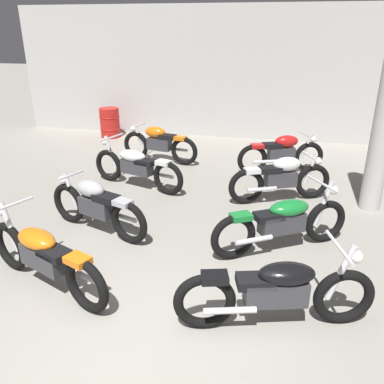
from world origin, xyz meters
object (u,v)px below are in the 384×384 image
(motorcycle_right_row_2, at_px, (281,178))
(motorcycle_right_row_1, at_px, (283,222))
(motorcycle_left_row_0, at_px, (43,256))
(motorcycle_right_row_0, at_px, (277,290))
(motorcycle_left_row_2, at_px, (136,166))
(oil_drum, at_px, (110,123))
(motorcycle_left_row_3, at_px, (159,143))
(motorcycle_left_row_1, at_px, (96,205))
(motorcycle_right_row_3, at_px, (282,153))

(motorcycle_right_row_2, bearing_deg, motorcycle_right_row_1, -88.65)
(motorcycle_left_row_0, distance_m, motorcycle_right_row_0, 2.78)
(motorcycle_left_row_0, bearing_deg, motorcycle_right_row_1, 28.65)
(motorcycle_left_row_0, relative_size, motorcycle_left_row_2, 0.97)
(motorcycle_right_row_0, relative_size, motorcycle_right_row_2, 1.15)
(motorcycle_right_row_1, distance_m, motorcycle_right_row_2, 1.80)
(motorcycle_left_row_0, xyz_separation_m, oil_drum, (-2.15, 7.06, -0.03))
(oil_drum, bearing_deg, motorcycle_left_row_3, -42.81)
(motorcycle_left_row_0, xyz_separation_m, motorcycle_left_row_1, (-0.00, 1.50, 0.01))
(motorcycle_left_row_3, bearing_deg, motorcycle_left_row_0, -89.15)
(motorcycle_left_row_2, distance_m, motorcycle_right_row_2, 2.83)
(motorcycle_right_row_3, height_order, oil_drum, motorcycle_right_row_3)
(motorcycle_right_row_0, bearing_deg, motorcycle_right_row_3, 89.95)
(motorcycle_left_row_3, bearing_deg, motorcycle_right_row_3, -3.92)
(motorcycle_left_row_0, xyz_separation_m, motorcycle_right_row_2, (2.79, 3.35, 0.01))
(oil_drum, bearing_deg, motorcycle_left_row_0, -73.09)
(motorcycle_left_row_3, distance_m, motorcycle_right_row_0, 5.97)
(motorcycle_right_row_0, height_order, motorcycle_right_row_1, same)
(motorcycle_right_row_0, bearing_deg, motorcycle_left_row_0, 177.95)
(motorcycle_left_row_0, bearing_deg, motorcycle_left_row_1, 90.18)
(motorcycle_right_row_3, bearing_deg, motorcycle_right_row_2, -89.89)
(motorcycle_left_row_2, xyz_separation_m, motorcycle_left_row_3, (-0.04, 1.70, 0.01))
(motorcycle_left_row_3, distance_m, motorcycle_right_row_2, 3.38)
(motorcycle_left_row_2, distance_m, motorcycle_right_row_1, 3.44)
(motorcycle_right_row_1, bearing_deg, motorcycle_left_row_1, -179.10)
(motorcycle_left_row_2, height_order, oil_drum, motorcycle_left_row_2)
(motorcycle_left_row_1, distance_m, motorcycle_left_row_2, 1.94)
(motorcycle_right_row_0, xyz_separation_m, motorcycle_right_row_1, (0.05, 1.65, 0.00))
(motorcycle_left_row_3, relative_size, oil_drum, 2.30)
(motorcycle_left_row_0, height_order, motorcycle_left_row_2, same)
(motorcycle_right_row_0, bearing_deg, motorcycle_left_row_3, 118.60)
(motorcycle_left_row_1, bearing_deg, motorcycle_right_row_3, 50.98)
(motorcycle_right_row_2, bearing_deg, oil_drum, 143.03)
(motorcycle_left_row_0, bearing_deg, motorcycle_right_row_3, 60.61)
(motorcycle_right_row_1, height_order, oil_drum, motorcycle_right_row_1)
(motorcycle_left_row_2, distance_m, motorcycle_right_row_0, 4.53)
(oil_drum, bearing_deg, motorcycle_left_row_2, -59.81)
(motorcycle_right_row_1, height_order, motorcycle_right_row_2, motorcycle_right_row_1)
(motorcycle_left_row_1, distance_m, motorcycle_right_row_2, 3.35)
(motorcycle_left_row_1, relative_size, motorcycle_right_row_2, 1.02)
(motorcycle_left_row_1, bearing_deg, motorcycle_left_row_0, -89.82)
(motorcycle_right_row_0, bearing_deg, motorcycle_left_row_2, 128.57)
(motorcycle_right_row_3, bearing_deg, motorcycle_right_row_1, -89.24)
(motorcycle_left_row_1, height_order, motorcycle_right_row_2, same)
(motorcycle_left_row_1, bearing_deg, motorcycle_left_row_2, 91.02)
(oil_drum, bearing_deg, motorcycle_right_row_1, -47.92)
(motorcycle_right_row_2, bearing_deg, motorcycle_left_row_0, -129.83)
(motorcycle_left_row_1, height_order, motorcycle_left_row_3, same)
(motorcycle_left_row_0, relative_size, motorcycle_left_row_1, 1.08)
(motorcycle_left_row_3, relative_size, motorcycle_right_row_1, 1.02)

